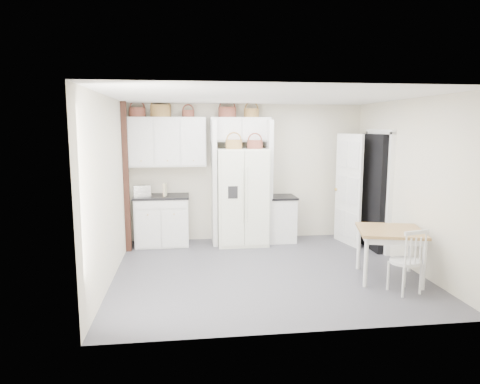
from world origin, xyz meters
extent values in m
plane|color=#4B4956|center=(0.00, 0.00, 0.00)|extent=(4.50, 4.50, 0.00)
plane|color=white|center=(0.00, 0.00, 2.60)|extent=(4.50, 4.50, 0.00)
plane|color=beige|center=(0.00, 2.00, 1.30)|extent=(4.50, 0.00, 4.50)
plane|color=beige|center=(-2.25, 0.00, 1.30)|extent=(0.00, 4.00, 4.00)
plane|color=beige|center=(2.25, 0.00, 1.30)|extent=(0.00, 4.00, 4.00)
cube|color=white|center=(-0.15, 1.61, 0.89)|extent=(0.92, 0.74, 1.78)
cube|color=silver|center=(-1.63, 1.70, 0.44)|extent=(0.96, 0.61, 0.89)
cube|color=silver|center=(0.63, 1.70, 0.42)|extent=(0.47, 0.57, 0.83)
cube|color=olive|center=(1.70, -0.55, 0.36)|extent=(1.08, 1.08, 0.73)
cube|color=silver|center=(1.67, -1.07, 0.42)|extent=(0.49, 0.47, 0.84)
cube|color=black|center=(-1.63, 1.70, 0.91)|extent=(1.00, 0.65, 0.04)
cube|color=black|center=(0.63, 1.70, 0.85)|extent=(0.51, 0.60, 0.04)
cube|color=silver|center=(-1.97, 1.62, 1.03)|extent=(0.32, 0.22, 0.21)
cube|color=#A0290A|center=(-1.58, 1.62, 1.04)|extent=(0.05, 0.15, 0.22)
cube|color=beige|center=(-1.56, 1.62, 1.04)|extent=(0.07, 0.16, 0.23)
cylinder|color=brown|center=(-2.02, 1.83, 2.43)|extent=(0.29, 0.29, 0.17)
cylinder|color=brown|center=(-1.61, 1.83, 2.46)|extent=(0.37, 0.37, 0.22)
cylinder|color=brown|center=(-1.11, 1.83, 2.41)|extent=(0.22, 0.22, 0.13)
cylinder|color=brown|center=(-0.39, 1.83, 2.44)|extent=(0.33, 0.33, 0.19)
cylinder|color=brown|center=(0.06, 1.83, 2.43)|extent=(0.28, 0.28, 0.16)
cylinder|color=brown|center=(-0.31, 1.51, 1.86)|extent=(0.30, 0.30, 0.16)
cylinder|color=brown|center=(0.07, 1.51, 1.86)|extent=(0.28, 0.28, 0.15)
cube|color=silver|center=(-1.50, 1.83, 1.90)|extent=(1.40, 0.34, 0.90)
cube|color=silver|center=(-0.15, 1.83, 2.12)|extent=(1.12, 0.34, 0.45)
cube|color=silver|center=(-0.66, 1.70, 1.15)|extent=(0.08, 0.60, 2.30)
cube|color=silver|center=(0.36, 1.70, 1.15)|extent=(0.08, 0.60, 2.30)
cube|color=black|center=(-2.20, 1.35, 1.30)|extent=(0.09, 0.09, 2.60)
cube|color=black|center=(2.16, 1.00, 1.02)|extent=(0.18, 0.85, 2.05)
cube|color=white|center=(1.80, 1.33, 1.02)|extent=(0.21, 0.79, 2.05)
camera|label=1|loc=(-1.18, -6.16, 2.17)|focal=32.00mm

